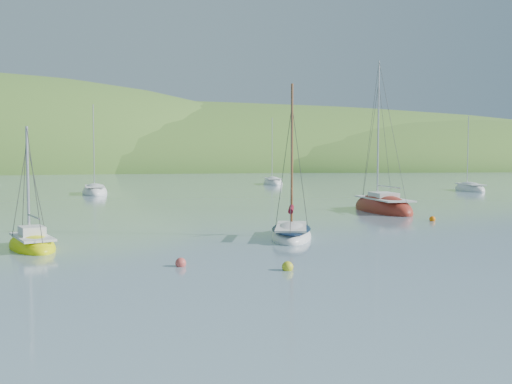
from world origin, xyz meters
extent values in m
plane|color=gray|center=(0.00, 0.00, 0.00)|extent=(700.00, 700.00, 0.00)
ellipsoid|color=#356A28|center=(0.00, 170.00, 0.00)|extent=(440.00, 110.00, 44.00)
ellipsoid|color=#356A28|center=(90.00, 160.00, 0.00)|extent=(240.00, 100.00, 34.00)
ellipsoid|color=silver|center=(3.18, 5.96, 0.09)|extent=(3.38, 5.64, 1.30)
cube|color=silver|center=(3.15, 5.86, 0.57)|extent=(2.57, 4.38, 0.10)
cylinder|color=brown|center=(3.36, 6.57, 4.06)|extent=(0.12, 0.12, 7.08)
ellipsoid|color=black|center=(3.18, 5.96, 0.47)|extent=(3.33, 5.58, 0.22)
cylinder|color=maroon|center=(3.00, 5.35, 1.48)|extent=(0.96, 2.51, 0.24)
ellipsoid|color=maroon|center=(13.36, 17.84, 0.16)|extent=(2.91, 8.16, 2.24)
cube|color=silver|center=(13.36, 17.68, 0.95)|extent=(2.17, 6.36, 0.10)
cylinder|color=#B3B4B7|center=(13.38, 18.81, 5.98)|extent=(0.12, 0.12, 10.15)
cube|color=silver|center=(13.36, 17.68, 1.19)|extent=(1.55, 2.29, 0.42)
cylinder|color=#B3B4B7|center=(13.35, 16.86, 1.86)|extent=(0.15, 3.90, 0.09)
ellipsoid|color=#E1E807|center=(-8.74, 5.11, 0.09)|extent=(3.19, 4.72, 1.20)
cube|color=silver|center=(-8.70, 5.03, 0.53)|extent=(2.43, 3.66, 0.10)
cylinder|color=#B3B4B7|center=(-8.92, 5.61, 2.90)|extent=(0.12, 0.12, 4.83)
cube|color=silver|center=(-8.70, 5.03, 0.77)|extent=(1.33, 1.49, 0.42)
cylinder|color=#B3B4B7|center=(-8.55, 4.62, 1.44)|extent=(0.84, 2.00, 0.09)
ellipsoid|color=silver|center=(-8.69, 42.52, 0.14)|extent=(3.29, 7.58, 2.01)
cube|color=silver|center=(-8.68, 42.37, 0.85)|extent=(2.47, 5.91, 0.10)
cylinder|color=#B3B4B7|center=(-8.77, 43.40, 5.24)|extent=(0.12, 0.12, 8.84)
ellipsoid|color=silver|center=(15.20, 59.81, 0.14)|extent=(3.34, 7.63, 2.01)
cube|color=silver|center=(15.19, 59.67, 0.85)|extent=(2.51, 5.94, 0.10)
cylinder|color=#B3B4B7|center=(15.29, 60.70, 5.26)|extent=(0.12, 0.12, 8.89)
ellipsoid|color=silver|center=(34.17, 39.48, 0.13)|extent=(3.60, 7.09, 1.85)
cube|color=silver|center=(34.15, 39.35, 0.79)|extent=(2.73, 5.51, 0.10)
cylinder|color=#B3B4B7|center=(34.33, 40.28, 4.80)|extent=(0.12, 0.12, 8.11)
sphere|color=gold|center=(0.91, -1.81, 0.12)|extent=(0.40, 0.40, 0.40)
sphere|color=#C34842|center=(-2.71, -0.31, 0.12)|extent=(0.39, 0.39, 0.39)
sphere|color=orange|center=(13.71, 11.25, 0.12)|extent=(0.38, 0.38, 0.38)
camera|label=1|loc=(-4.23, -20.93, 3.97)|focal=40.00mm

